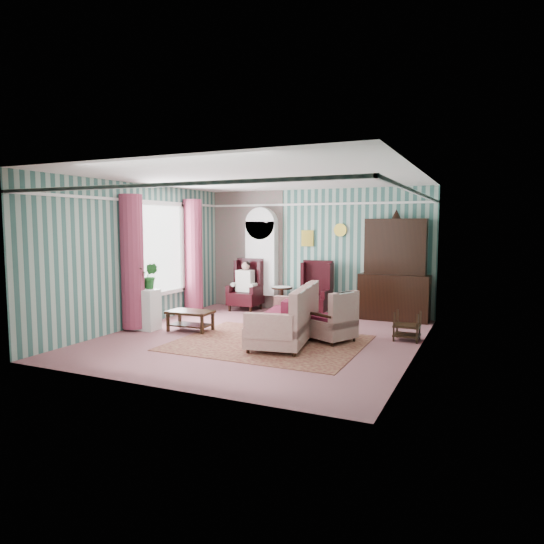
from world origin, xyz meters
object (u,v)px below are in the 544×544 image
at_px(floral_armchair, 332,312).
at_px(round_side_table, 282,300).
at_px(sofa, 284,312).
at_px(wingback_left, 245,285).
at_px(plant_stand, 145,309).
at_px(coffee_table, 190,321).
at_px(seated_woman, 245,286).
at_px(nest_table, 407,326).
at_px(dresser_hutch, 395,266).
at_px(bookcase, 262,264).
at_px(wingback_right, 314,289).

bearing_deg(floral_armchair, round_side_table, 65.50).
distance_m(round_side_table, sofa, 3.00).
bearing_deg(wingback_left, round_side_table, 9.46).
distance_m(plant_stand, coffee_table, 0.95).
xyz_separation_m(seated_woman, coffee_table, (0.10, -2.49, -0.39)).
bearing_deg(coffee_table, plant_stand, -163.89).
bearing_deg(sofa, round_side_table, 14.48).
relative_size(nest_table, sofa, 0.27).
relative_size(dresser_hutch, plant_stand, 2.95).
bearing_deg(plant_stand, coffee_table, 16.11).
bearing_deg(bookcase, dresser_hutch, -2.11).
distance_m(bookcase, floral_armchair, 3.71).
distance_m(seated_woman, round_side_table, 0.96).
distance_m(nest_table, sofa, 2.23).
distance_m(wingback_left, plant_stand, 2.87).
distance_m(dresser_hutch, floral_armchair, 2.61).
height_order(wingback_right, seated_woman, wingback_right).
bearing_deg(seated_woman, wingback_right, 0.00).
distance_m(plant_stand, floral_armchair, 3.71).
height_order(dresser_hutch, wingback_left, dresser_hutch).
xyz_separation_m(nest_table, floral_armchair, (-1.21, -0.63, 0.27)).
bearing_deg(nest_table, coffee_table, -166.68).
height_order(plant_stand, sofa, sofa).
distance_m(dresser_hutch, sofa, 3.23).
distance_m(bookcase, coffee_table, 3.03).
relative_size(wingback_left, sofa, 0.61).
xyz_separation_m(bookcase, dresser_hutch, (3.25, -0.12, 0.06)).
height_order(bookcase, floral_armchair, bookcase).
bearing_deg(coffee_table, sofa, -2.64).
xyz_separation_m(nest_table, coffee_table, (-3.97, -0.94, -0.07)).
xyz_separation_m(bookcase, wingback_left, (-0.25, -0.39, -0.50)).
height_order(wingback_left, wingback_right, same).
bearing_deg(wingback_left, nest_table, -20.85).
xyz_separation_m(dresser_hutch, seated_woman, (-3.50, -0.27, -0.59)).
bearing_deg(bookcase, nest_table, -26.92).
distance_m(dresser_hutch, round_side_table, 2.75).
relative_size(wingback_right, sofa, 0.61).
relative_size(bookcase, sofa, 1.10).
bearing_deg(dresser_hutch, wingback_right, -171.23).
distance_m(round_side_table, floral_armchair, 3.05).
relative_size(bookcase, plant_stand, 2.80).
bearing_deg(plant_stand, wingback_left, 73.78).
height_order(wingback_left, seated_woman, wingback_left).
xyz_separation_m(wingback_left, seated_woman, (0.00, 0.00, -0.04)).
xyz_separation_m(bookcase, wingback_right, (1.50, -0.39, -0.50)).
bearing_deg(floral_armchair, plant_stand, 124.24).
relative_size(wingback_left, wingback_right, 1.00).
xyz_separation_m(bookcase, plant_stand, (-1.05, -3.14, -0.72)).
bearing_deg(round_side_table, seated_woman, -170.54).
distance_m(nest_table, plant_stand, 5.02).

